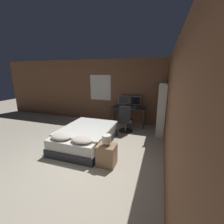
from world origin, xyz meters
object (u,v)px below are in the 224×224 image
Objects in this scene: bedside_lamp at (107,139)px; monitor_left at (124,100)px; monitor_right at (135,101)px; computer_mouse at (135,109)px; bookshelf at (162,108)px; keyboard at (127,109)px; office_chair at (125,122)px; desk at (128,110)px; bed at (86,136)px; nightstand at (107,155)px.

monitor_left reaches higher than bedside_lamp.
monitor_left is at bearing 180.00° from monitor_right.
computer_mouse is 1.08m from bookshelf.
office_chair is at bearing -82.64° from keyboard.
monitor_right is (0.24, 0.20, 0.36)m from desk.
computer_mouse reaches higher than bedside_lamp.
monitor_right is (0.49, 0.00, 0.00)m from monitor_left.
bed is 1.41× the size of desk.
keyboard is 1.36m from bookshelf.
keyboard reaches higher than bed.
keyboard is 0.23× the size of bookshelf.
monitor_left is 1.00× the size of monitor_right.
bedside_lamp is 3.14m from monitor_left.
keyboard is (0.00, -0.20, 0.11)m from desk.
bed is at bearing -143.63° from bookshelf.
monitor_right reaches higher than bed.
monitor_left reaches higher than keyboard.
monitor_right is at bearing 39.28° from desk.
computer_mouse reaches higher than bed.
nightstand is at bearing -93.37° from computer_mouse.
bedside_lamp is 2.62m from bookshelf.
nightstand is at bearing -87.32° from desk.
desk is at bearing -39.28° from monitor_left.
computer_mouse is at bearing 159.47° from bookshelf.
office_chair is at bearing 91.69° from bedside_lamp.
monitor_right reaches higher than keyboard.
bookshelf is (0.99, -0.37, 0.21)m from computer_mouse.
monitor_left is 0.53m from keyboard.
monitor_left is 6.62× the size of computer_mouse.
office_chair is (0.07, -0.56, -0.37)m from keyboard.
desk is (0.83, 2.13, 0.39)m from bed.
desk is 1.44× the size of office_chair.
bed is 2.67m from monitor_right.
nightstand is 1.11× the size of monitor_right.
monitor_left is (-0.38, 3.10, 0.75)m from nightstand.
nightstand is at bearing -38.83° from bed.
bookshelf is (1.15, 2.34, 0.31)m from bedside_lamp.
bookshelf reaches higher than keyboard.
bed is 1.64m from office_chair.
keyboard reaches higher than bedside_lamp.
monitor_left is 1.18m from office_chair.
keyboard is 0.30m from computer_mouse.
desk is at bearing 92.68° from bedside_lamp.
bed is 2.29m from computer_mouse.
desk is at bearing 68.66° from bed.
keyboard is at bearing -121.66° from monitor_right.
desk is 1.44m from bookshelf.
bedside_lamp is 0.61× the size of keyboard.
keyboard is at bearing 180.00° from computer_mouse.
keyboard is at bearing 92.88° from nightstand.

